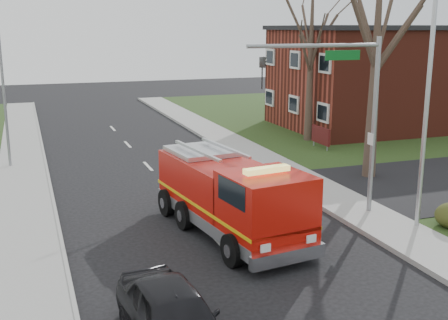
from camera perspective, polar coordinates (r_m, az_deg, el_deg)
name	(u,v)px	position (r m, az deg, el deg)	size (l,w,h in m)	color
ground	(225,249)	(18.69, 0.14, -9.07)	(120.00, 120.00, 0.00)	black
sidewalk_right	(385,225)	(21.43, 16.04, -6.40)	(2.40, 80.00, 0.15)	gray
sidewalk_left	(26,274)	(17.72, -19.44, -10.91)	(2.40, 80.00, 0.15)	gray
brick_building	(389,77)	(42.47, 16.41, 8.12)	(15.40, 10.40, 7.25)	maroon
health_center_sign	(321,136)	(33.67, 9.80, 2.45)	(0.12, 2.00, 1.40)	#4C1112
bare_tree_near	(378,21)	(27.05, 15.37, 13.49)	(6.00, 6.00, 12.00)	#3A2B22
bare_tree_far	(311,38)	(35.52, 8.87, 12.15)	(5.25, 5.25, 10.50)	#3A2B22
traffic_signal_mast	(346,95)	(21.06, 12.27, 6.45)	(5.29, 0.18, 6.80)	gray
streetlight_pole	(425,104)	(20.59, 19.78, 5.38)	(1.48, 0.16, 8.40)	#B7BABF
utility_pole_far	(5,101)	(30.49, -21.40, 5.59)	(0.14, 0.14, 7.00)	gray
fire_engine	(231,198)	(19.53, 0.71, -3.88)	(3.63, 7.64, 2.97)	#BC1108
parked_car_maroon	(173,318)	(13.13, -5.16, -15.70)	(1.80, 4.47, 1.52)	black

